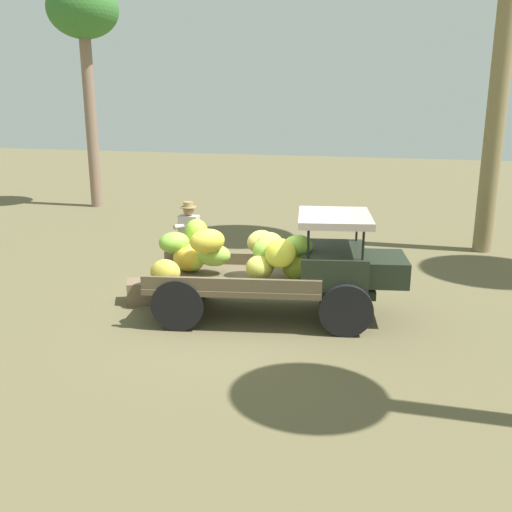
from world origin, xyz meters
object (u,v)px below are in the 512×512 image
(truck, at_px, (277,265))
(loose_banana_bunch, at_px, (222,274))
(wooden_crate, at_px, (141,291))
(farmer, at_px, (189,238))

(truck, xyz_separation_m, loose_banana_bunch, (-1.62, 1.78, -0.83))
(truck, height_order, wooden_crate, truck)
(truck, height_order, farmer, truck)
(wooden_crate, bearing_deg, loose_banana_bunch, 57.83)
(loose_banana_bunch, bearing_deg, wooden_crate, -122.17)
(farmer, bearing_deg, truck, 55.92)
(truck, distance_m, loose_banana_bunch, 2.55)
(wooden_crate, bearing_deg, farmer, 68.81)
(truck, distance_m, farmer, 2.59)
(wooden_crate, height_order, loose_banana_bunch, wooden_crate)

